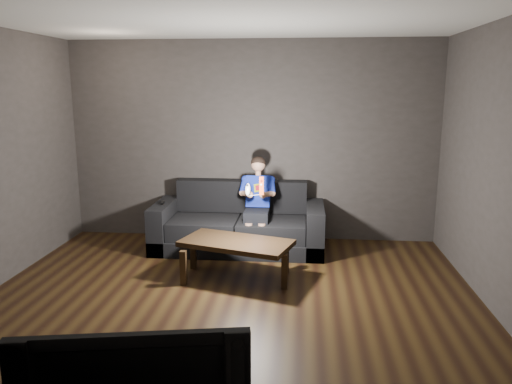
# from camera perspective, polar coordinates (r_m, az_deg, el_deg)

# --- Properties ---
(floor) EXTENTS (5.00, 5.00, 0.00)m
(floor) POSITION_cam_1_polar(r_m,az_deg,el_deg) (4.78, -3.67, -13.93)
(floor) COLOR black
(floor) RESTS_ON ground
(back_wall) EXTENTS (5.00, 0.04, 2.70)m
(back_wall) POSITION_cam_1_polar(r_m,az_deg,el_deg) (6.81, -0.50, 5.80)
(back_wall) COLOR #36322F
(back_wall) RESTS_ON ground
(front_wall) EXTENTS (5.00, 0.04, 2.70)m
(front_wall) POSITION_cam_1_polar(r_m,az_deg,el_deg) (2.01, -15.62, -9.96)
(front_wall) COLOR #36322F
(front_wall) RESTS_ON ground
(ceiling) EXTENTS (5.00, 5.00, 0.02)m
(ceiling) POSITION_cam_1_polar(r_m,az_deg,el_deg) (4.34, -4.18, 20.09)
(ceiling) COLOR silver
(ceiling) RESTS_ON back_wall
(sofa) EXTENTS (2.19, 0.94, 0.85)m
(sofa) POSITION_cam_1_polar(r_m,az_deg,el_deg) (6.53, -1.97, -4.11)
(sofa) COLOR black
(sofa) RESTS_ON floor
(child) EXTENTS (0.45, 0.56, 1.12)m
(child) POSITION_cam_1_polar(r_m,az_deg,el_deg) (6.33, 0.17, -0.47)
(child) COLOR black
(child) RESTS_ON sofa
(wii_remote_red) EXTENTS (0.06, 0.09, 0.22)m
(wii_remote_red) POSITION_cam_1_polar(r_m,az_deg,el_deg) (5.86, 0.61, 0.72)
(wii_remote_red) COLOR #EA4B1A
(wii_remote_red) RESTS_ON child
(nunchuk_white) EXTENTS (0.07, 0.10, 0.16)m
(nunchuk_white) POSITION_cam_1_polar(r_m,az_deg,el_deg) (5.89, -0.95, 0.30)
(nunchuk_white) COLOR white
(nunchuk_white) RESTS_ON child
(wii_remote_black) EXTENTS (0.07, 0.16, 0.03)m
(wii_remote_black) POSITION_cam_1_polar(r_m,az_deg,el_deg) (6.56, -10.64, -1.19)
(wii_remote_black) COLOR black
(wii_remote_black) RESTS_ON sofa
(coffee_table) EXTENTS (1.31, 0.92, 0.43)m
(coffee_table) POSITION_cam_1_polar(r_m,az_deg,el_deg) (5.50, -2.26, -6.16)
(coffee_table) COLOR black
(coffee_table) RESTS_ON floor
(tv) EXTENTS (1.04, 0.32, 0.60)m
(tv) POSITION_cam_1_polar(r_m,az_deg,el_deg) (2.48, -13.65, -20.52)
(tv) COLOR black
(tv) RESTS_ON media_console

